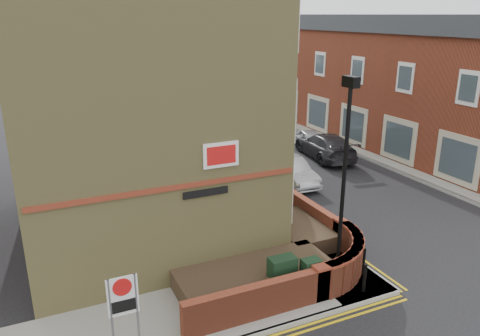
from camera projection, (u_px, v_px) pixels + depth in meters
name	position (u px, v px, depth m)	size (l,w,h in m)	color
ground	(314.00, 319.00, 12.90)	(120.00, 120.00, 0.00)	black
pavement_corner	(176.00, 319.00, 12.79)	(13.00, 3.00, 0.12)	gray
pavement_main	(192.00, 156.00, 27.49)	(2.00, 32.00, 0.12)	gray
pavement_far	(375.00, 148.00, 29.25)	(4.00, 40.00, 0.12)	gray
kerb_main_near	(208.00, 154.00, 27.88)	(0.15, 32.00, 0.12)	gray
kerb_main_far	(349.00, 151.00, 28.46)	(0.15, 40.00, 0.12)	gray
yellow_lines_main	(212.00, 155.00, 28.00)	(0.28, 32.00, 0.01)	gold
corner_building	(132.00, 66.00, 16.73)	(8.95, 10.40, 13.60)	#978B50
garden_wall	(271.00, 275.00, 15.06)	(6.80, 6.00, 1.20)	brown
lamppost	(344.00, 184.00, 13.52)	(0.25, 0.50, 6.30)	black
utility_cabinet_large	(282.00, 276.00, 13.68)	(0.80, 0.45, 1.20)	black
utility_cabinet_small	(311.00, 276.00, 13.75)	(0.55, 0.40, 1.10)	black
bollard_near	(364.00, 278.00, 13.86)	(0.11, 0.11, 0.90)	black
bollard_far	(363.00, 261.00, 14.79)	(0.11, 0.11, 0.90)	black
zone_sign	(123.00, 303.00, 10.84)	(0.72, 0.07, 2.20)	slate
far_terrace	(359.00, 75.00, 32.05)	(5.40, 30.40, 8.00)	brown
far_terrace_cream	(234.00, 53.00, 50.18)	(5.40, 12.40, 8.00)	#B6AD96
tree_near	(202.00, 81.00, 24.35)	(3.64, 3.65, 6.70)	#382B1E
tree_mid	(160.00, 59.00, 31.10)	(4.03, 4.03, 7.42)	#382B1E
tree_far	(134.00, 54.00, 38.10)	(3.81, 3.81, 7.00)	#382B1E
traffic_light_assembly	(156.00, 88.00, 34.56)	(0.20, 0.16, 4.20)	black
silver_car_near	(291.00, 171.00, 23.11)	(1.35, 3.86, 1.27)	#A7AAAF
red_car_main	(199.00, 120.00, 34.02)	(2.32, 5.02, 1.40)	maroon
grey_car_far	(325.00, 146.00, 27.18)	(2.04, 5.03, 1.46)	#27272B
silver_car_far	(308.00, 138.00, 29.32)	(1.44, 3.57, 1.22)	#B0B2B8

